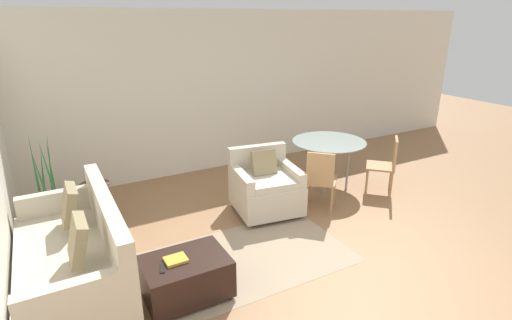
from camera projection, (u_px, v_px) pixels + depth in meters
name	position (u px, v px, depth m)	size (l,w,h in m)	color
ground_plane	(355.00, 269.00, 4.40)	(20.00, 20.00, 0.00)	#936B47
wall_back	(217.00, 92.00, 6.98)	(12.00, 0.06, 2.75)	silver
area_rug	(245.00, 258.00, 4.59)	(2.40, 1.41, 0.01)	gray
couch	(76.00, 261.00, 4.00)	(0.95, 2.03, 0.96)	beige
armchair	(265.00, 187.00, 5.61)	(0.97, 0.97, 0.89)	beige
ottoman	(186.00, 276.00, 3.90)	(0.82, 0.58, 0.43)	black
book_stack	(176.00, 260.00, 3.81)	(0.21, 0.18, 0.03)	gold
tv_remote_primary	(162.00, 268.00, 3.69)	(0.08, 0.15, 0.01)	black
potted_plant	(52.00, 212.00, 5.14)	(0.43, 0.43, 1.31)	maroon
side_table	(96.00, 196.00, 5.26)	(0.39, 0.39, 0.57)	#4C3828
dining_table	(329.00, 146.00, 6.32)	(1.16, 1.16, 0.77)	#8C9E99
dining_chair_near_left	(321.00, 177.00, 5.57)	(0.59, 0.59, 0.90)	tan
dining_chair_near_right	(387.00, 162.00, 6.14)	(0.59, 0.59, 0.90)	tan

